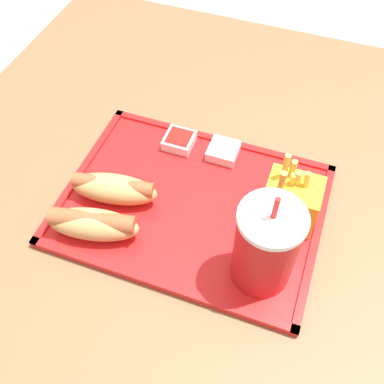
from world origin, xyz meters
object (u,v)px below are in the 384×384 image
Objects in this scene: soda_cup at (266,247)px; fries_carton at (291,200)px; hot_dog_far at (93,224)px; sauce_cup_ketchup at (179,140)px; hot_dog_near at (114,188)px; sauce_cup_mayo at (223,151)px.

fries_carton is at bearing -98.04° from soda_cup.
sauce_cup_ketchup is (-0.05, -0.21, -0.02)m from hot_dog_far.
soda_cup reaches higher than hot_dog_near.
hot_dog_far is at bearing 5.00° from soda_cup.
hot_dog_near is 0.27m from fries_carton.
hot_dog_near is at bearing 47.95° from sauce_cup_mayo.
hot_dog_far is at bearing 26.08° from fries_carton.
sauce_cup_ketchup is at bearing -44.55° from soda_cup.
soda_cup is at bearing -175.00° from hot_dog_far.
soda_cup is 0.26m from hot_dog_near.
fries_carton is 2.43× the size of sauce_cup_ketchup.
fries_carton reaches higher than sauce_cup_mayo.
soda_cup reaches higher than fries_carton.
fries_carton is (-0.02, -0.11, -0.03)m from soda_cup.
hot_dog_far is 1.01× the size of hot_dog_near.
sauce_cup_ketchup is at bearing -21.99° from fries_carton.
hot_dog_far is (0.25, 0.02, -0.04)m from soda_cup.
fries_carton is (-0.26, -0.06, 0.02)m from hot_dog_near.
fries_carton is (-0.26, -0.13, 0.01)m from hot_dog_far.
hot_dog_near reaches higher than sauce_cup_mayo.
fries_carton is at bearing -153.92° from hot_dog_far.
fries_carton reaches higher than hot_dog_near.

